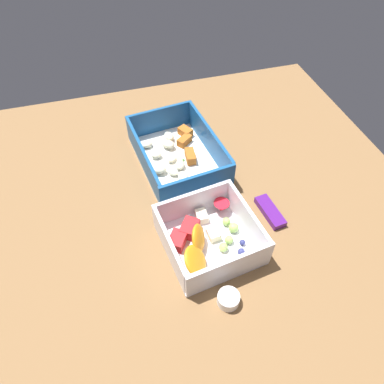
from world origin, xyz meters
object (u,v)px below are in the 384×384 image
object	(u,v)px
fruit_bowl	(207,237)
paper_cup_liner	(228,299)
candy_bar	(270,212)
pasta_container	(178,155)

from	to	relation	value
fruit_bowl	paper_cup_liner	xyz separation A→B (cm)	(10.15, 0.01, -1.12)
candy_bar	paper_cup_liner	xyz separation A→B (cm)	(13.08, -12.51, 0.33)
pasta_container	candy_bar	xyz separation A→B (cm)	(16.91, 12.30, -1.31)
candy_bar	paper_cup_liner	bearing A→B (deg)	-43.72
pasta_container	paper_cup_liner	xyz separation A→B (cm)	(29.99, -0.21, -0.98)
fruit_bowl	candy_bar	world-z (taller)	fruit_bowl
pasta_container	fruit_bowl	distance (cm)	19.84
pasta_container	paper_cup_liner	distance (cm)	30.01
fruit_bowl	candy_bar	xyz separation A→B (cm)	(-2.93, 12.52, -1.45)
pasta_container	paper_cup_liner	bearing A→B (deg)	-7.34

